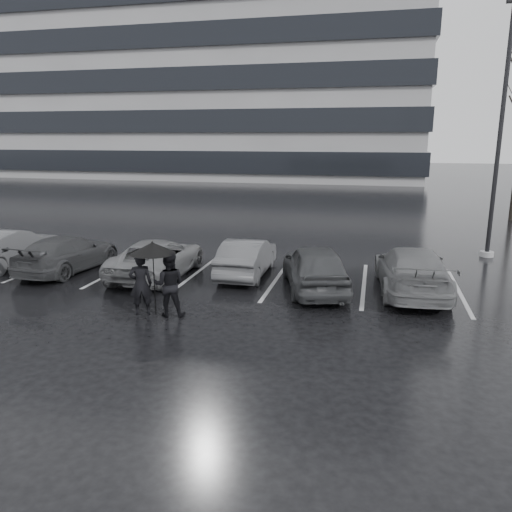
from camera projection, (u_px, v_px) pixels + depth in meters
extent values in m
plane|color=black|center=(239.00, 301.00, 14.08)|extent=(160.00, 160.00, 0.00)
cube|color=gray|center=(168.00, 57.00, 61.15)|extent=(60.00, 25.00, 28.00)
cube|color=black|center=(172.00, 156.00, 63.96)|extent=(60.60, 25.60, 2.20)
cube|color=black|center=(171.00, 124.00, 63.02)|extent=(60.60, 25.60, 2.20)
cube|color=black|center=(170.00, 91.00, 62.09)|extent=(60.60, 25.60, 2.20)
cube|color=black|center=(168.00, 57.00, 61.15)|extent=(60.60, 25.60, 2.20)
cube|color=black|center=(167.00, 22.00, 60.21)|extent=(60.60, 25.60, 2.20)
imported|color=black|center=(315.00, 267.00, 15.00)|extent=(2.72, 4.42, 1.40)
imported|color=#2F2F32|center=(247.00, 257.00, 16.59)|extent=(1.38, 3.81, 1.25)
imported|color=#4C4C4E|center=(158.00, 258.00, 16.52)|extent=(2.13, 4.49, 1.24)
imported|color=black|center=(68.00, 253.00, 17.15)|extent=(2.06, 4.39, 1.24)
imported|color=#2F2F32|center=(9.00, 248.00, 17.77)|extent=(1.57, 4.15, 1.35)
imported|color=#4C4C4E|center=(412.00, 270.00, 14.77)|extent=(2.25, 4.83, 1.37)
imported|color=black|center=(141.00, 284.00, 12.91)|extent=(0.70, 0.61, 1.62)
imported|color=black|center=(169.00, 284.00, 12.79)|extent=(0.93, 0.80, 1.68)
cylinder|color=black|center=(154.00, 283.00, 12.89)|extent=(0.03, 0.03, 1.67)
cone|color=black|center=(153.00, 248.00, 12.67)|extent=(1.15, 1.15, 0.29)
sphere|color=black|center=(152.00, 242.00, 12.64)|extent=(0.05, 0.05, 0.05)
cylinder|color=gray|center=(487.00, 254.00, 19.31)|extent=(0.50, 0.50, 0.20)
cylinder|color=black|center=(500.00, 136.00, 18.27)|extent=(0.16, 0.16, 9.08)
cube|color=#B9B9BC|center=(51.00, 264.00, 18.20)|extent=(0.12, 5.00, 0.00)
cube|color=#B9B9BC|center=(121.00, 268.00, 17.57)|extent=(0.12, 5.00, 0.00)
cube|color=#B9B9BC|center=(196.00, 273.00, 16.94)|extent=(0.12, 5.00, 0.00)
cube|color=#B9B9BC|center=(277.00, 279.00, 16.31)|extent=(0.12, 5.00, 0.00)
cube|color=#B9B9BC|center=(364.00, 284.00, 15.68)|extent=(0.12, 5.00, 0.00)
cube|color=#B9B9BC|center=(459.00, 291.00, 15.04)|extent=(0.12, 5.00, 0.00)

